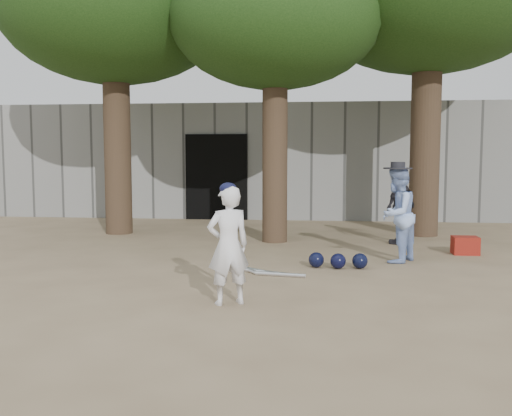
# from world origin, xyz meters

# --- Properties ---
(ground) EXTENTS (70.00, 70.00, 0.00)m
(ground) POSITION_xyz_m (0.00, 0.00, 0.00)
(ground) COLOR #937C5E
(ground) RESTS_ON ground
(boy_player) EXTENTS (0.58, 0.51, 1.33)m
(boy_player) POSITION_xyz_m (0.46, -0.48, 0.67)
(boy_player) COLOR white
(boy_player) RESTS_ON ground
(spectator_blue) EXTENTS (0.86, 0.92, 1.50)m
(spectator_blue) POSITION_xyz_m (2.66, 2.30, 0.75)
(spectator_blue) COLOR #9BB7F0
(spectator_blue) RESTS_ON ground
(spectator_dark) EXTENTS (0.79, 0.83, 1.39)m
(spectator_dark) POSITION_xyz_m (2.97, 4.17, 0.69)
(spectator_dark) COLOR black
(spectator_dark) RESTS_ON ground
(red_bag) EXTENTS (0.42, 0.32, 0.30)m
(red_bag) POSITION_xyz_m (3.91, 3.15, 0.15)
(red_bag) COLOR maroon
(red_bag) RESTS_ON ground
(back_building) EXTENTS (16.00, 5.24, 3.00)m
(back_building) POSITION_xyz_m (-0.00, 10.33, 1.50)
(back_building) COLOR gray
(back_building) RESTS_ON ground
(helmet_row) EXTENTS (0.87, 0.30, 0.23)m
(helmet_row) POSITION_xyz_m (1.74, 1.70, 0.11)
(helmet_row) COLOR black
(helmet_row) RESTS_ON ground
(bat_pile) EXTENTS (1.13, 0.76, 0.06)m
(bat_pile) POSITION_xyz_m (0.66, 1.22, 0.03)
(bat_pile) COLOR silver
(bat_pile) RESTS_ON ground
(tree_row) EXTENTS (11.40, 5.80, 6.69)m
(tree_row) POSITION_xyz_m (0.74, 5.02, 4.69)
(tree_row) COLOR brown
(tree_row) RESTS_ON ground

